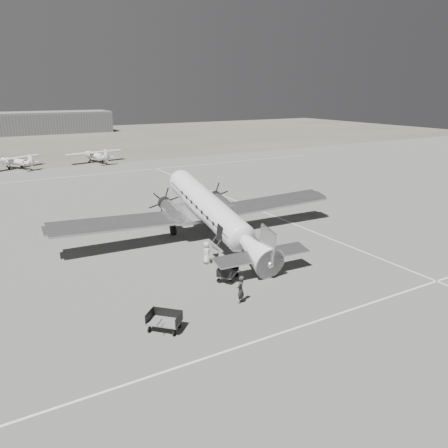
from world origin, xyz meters
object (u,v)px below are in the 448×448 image
(baggage_cart_near, at_px, (228,273))
(ground_crew, at_px, (241,289))
(ramp_agent, at_px, (221,264))
(hangar_main, at_px, (41,123))
(light_plane_right, at_px, (96,157))
(light_plane_left, at_px, (16,163))
(passenger, at_px, (207,253))
(baggage_cart_far, at_px, (164,321))
(dc3_airliner, at_px, (213,213))

(baggage_cart_near, relative_size, ground_crew, 1.02)
(ground_crew, bearing_deg, ramp_agent, -136.57)
(hangar_main, relative_size, light_plane_right, 3.85)
(hangar_main, relative_size, ground_crew, 22.91)
(light_plane_left, relative_size, ramp_agent, 6.59)
(ramp_agent, bearing_deg, passenger, 13.15)
(baggage_cart_far, distance_m, ground_crew, 5.61)
(baggage_cart_far, xyz_separation_m, ground_crew, (5.55, 0.71, 0.37))
(baggage_cart_near, bearing_deg, baggage_cart_far, 172.15)
(baggage_cart_far, relative_size, ground_crew, 1.06)
(dc3_airliner, height_order, baggage_cart_far, dc3_airliner)
(light_plane_right, bearing_deg, hangar_main, 78.38)
(hangar_main, xyz_separation_m, ground_crew, (-6.92, -129.69, -2.38))
(light_plane_right, distance_m, ramp_agent, 57.55)
(hangar_main, distance_m, light_plane_left, 69.23)
(hangar_main, height_order, light_plane_right, hangar_main)
(ground_crew, bearing_deg, hangar_main, -125.65)
(ground_crew, bearing_deg, baggage_cart_far, -25.28)
(light_plane_right, height_order, ground_crew, light_plane_right)
(passenger, bearing_deg, hangar_main, 11.40)
(dc3_airliner, height_order, ramp_agent, dc3_airliner)
(light_plane_left, distance_m, ramp_agent, 57.96)
(light_plane_right, distance_m, passenger, 55.14)
(passenger, bearing_deg, light_plane_left, 22.75)
(hangar_main, bearing_deg, light_plane_right, -90.21)
(baggage_cart_near, bearing_deg, light_plane_right, 44.70)
(light_plane_right, bearing_deg, ramp_agent, -106.91)
(dc3_airliner, height_order, light_plane_right, dc3_airliner)
(light_plane_right, bearing_deg, ground_crew, -107.55)
(light_plane_right, relative_size, ramp_agent, 6.93)
(light_plane_left, bearing_deg, ground_crew, -114.90)
(hangar_main, bearing_deg, baggage_cart_near, -92.64)
(baggage_cart_near, bearing_deg, hangar_main, 47.51)
(light_plane_left, relative_size, baggage_cart_near, 5.54)
(light_plane_left, height_order, passenger, light_plane_left)
(hangar_main, relative_size, dc3_airliner, 1.51)
(hangar_main, height_order, ramp_agent, hangar_main)
(dc3_airliner, distance_m, ramp_agent, 7.54)
(light_plane_left, xyz_separation_m, passenger, (8.42, -54.95, -0.19))
(hangar_main, distance_m, ramp_agent, 125.26)
(light_plane_left, bearing_deg, baggage_cart_far, -120.02)
(light_plane_right, height_order, ramp_agent, light_plane_right)
(light_plane_left, height_order, baggage_cart_far, light_plane_left)
(light_plane_right, xyz_separation_m, baggage_cart_far, (-12.22, -62.58, -0.58))
(hangar_main, xyz_separation_m, passenger, (-5.67, -122.69, -2.41))
(light_plane_left, xyz_separation_m, baggage_cart_far, (1.62, -62.66, -0.53))
(dc3_airliner, bearing_deg, light_plane_left, 105.19)
(baggage_cart_near, relative_size, ramp_agent, 1.19)
(ramp_agent, bearing_deg, light_plane_right, 10.27)
(ground_crew, height_order, ramp_agent, ground_crew)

